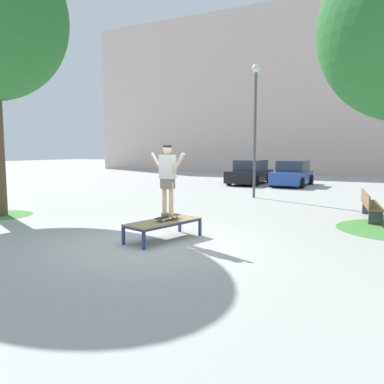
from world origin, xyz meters
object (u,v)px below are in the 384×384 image
car_blue (292,174)px  skater (168,175)px  skateboard (168,217)px  car_black (250,173)px  park_bench (370,204)px  skate_box (163,223)px  light_post (255,111)px

car_blue → skater: bearing=-88.8°
skateboard → car_black: 15.45m
skater → park_bench: (4.24, 5.16, -1.08)m
car_black → car_blue: size_ratio=1.01×
skate_box → car_black: bearing=100.7°
car_black → skate_box: bearing=-79.3°
car_black → light_post: 7.60m
skateboard → park_bench: bearing=50.6°
skate_box → car_black: 15.58m
car_blue → light_post: 7.28m
park_bench → skater: bearing=-129.4°
skate_box → skateboard: bearing=74.8°
skate_box → park_bench: size_ratio=0.83×
car_blue → park_bench: 11.03m
car_blue → skateboard: bearing=-88.8°
park_bench → light_post: size_ratio=0.42×
skater → car_black: 15.47m
car_black → light_post: (2.33, -6.51, 3.13)m
skate_box → car_black: size_ratio=0.48×
car_black → car_blue: (2.62, 0.05, 0.00)m
park_bench → light_post: 6.86m
car_blue → park_bench: (4.56, -10.05, -0.24)m
skate_box → skateboard: (0.04, 0.14, 0.12)m
skateboard → car_black: bearing=101.0°
skate_box → car_black: car_black is taller
skateboard → car_black: (-2.94, 15.16, 0.15)m
skater → light_post: bearing=94.0°
skateboard → car_blue: 15.22m
skate_box → park_bench: bearing=51.2°
car_black → car_blue: same height
skate_box → skater: skater is taller
car_black → car_blue: 2.62m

